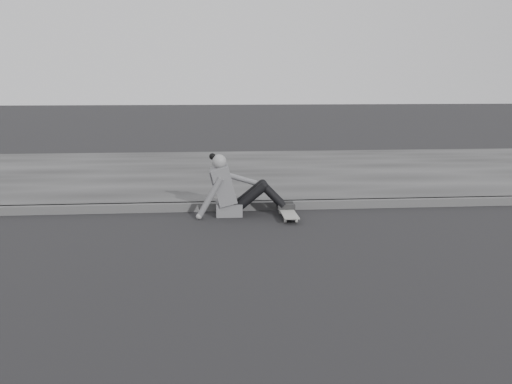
% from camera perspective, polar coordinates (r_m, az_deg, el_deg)
% --- Properties ---
extents(ground, '(80.00, 80.00, 0.00)m').
position_cam_1_polar(ground, '(6.59, 22.96, -6.19)').
color(ground, black).
rests_on(ground, ground).
extents(curb, '(24.00, 0.16, 0.12)m').
position_cam_1_polar(curb, '(8.85, 15.22, -1.02)').
color(curb, '#434343').
rests_on(curb, ground).
extents(sidewalk, '(24.00, 6.00, 0.12)m').
position_cam_1_polar(sidewalk, '(11.68, 10.12, 2.06)').
color(sidewalk, '#333333').
rests_on(sidewalk, ground).
extents(skateboard, '(0.20, 0.78, 0.09)m').
position_cam_1_polar(skateboard, '(7.84, 3.22, -2.11)').
color(skateboard, '#AAABA5').
rests_on(skateboard, ground).
extents(seated_woman, '(1.38, 0.46, 0.88)m').
position_cam_1_polar(seated_woman, '(7.95, -2.26, 0.22)').
color(seated_woman, '#565659').
rests_on(seated_woman, ground).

